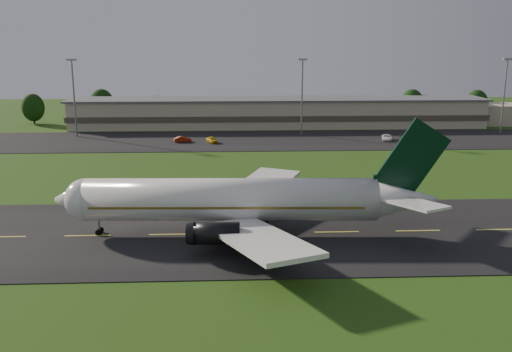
{
  "coord_description": "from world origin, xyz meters",
  "views": [
    {
      "loc": [
        -14.06,
        -71.86,
        25.18
      ],
      "look_at": [
        -10.49,
        8.0,
        6.0
      ],
      "focal_mm": 40.0,
      "sensor_mm": 36.0,
      "label": 1
    }
  ],
  "objects_px": {
    "light_mast_west": "(73,88)",
    "service_vehicle_b": "(182,139)",
    "service_vehicle_c": "(387,138)",
    "airliner": "(238,200)",
    "terminal": "(300,113)",
    "light_mast_east": "(505,87)",
    "service_vehicle_d": "(424,136)",
    "light_mast_centre": "(302,88)",
    "service_vehicle_a": "(212,140)"
  },
  "relations": [
    {
      "from": "terminal",
      "to": "light_mast_east",
      "type": "height_order",
      "value": "light_mast_east"
    },
    {
      "from": "light_mast_centre",
      "to": "service_vehicle_b",
      "type": "distance_m",
      "value": 34.9
    },
    {
      "from": "light_mast_centre",
      "to": "service_vehicle_c",
      "type": "height_order",
      "value": "light_mast_centre"
    },
    {
      "from": "airliner",
      "to": "light_mast_west",
      "type": "distance_m",
      "value": 90.63
    },
    {
      "from": "airliner",
      "to": "terminal",
      "type": "bearing_deg",
      "value": 80.79
    },
    {
      "from": "light_mast_west",
      "to": "light_mast_east",
      "type": "relative_size",
      "value": 1.0
    },
    {
      "from": "service_vehicle_c",
      "to": "airliner",
      "type": "bearing_deg",
      "value": -106.88
    },
    {
      "from": "light_mast_west",
      "to": "service_vehicle_b",
      "type": "xyz_separation_m",
      "value": [
        28.78,
        -10.04,
        -11.93
      ]
    },
    {
      "from": "airliner",
      "to": "light_mast_east",
      "type": "relative_size",
      "value": 2.52
    },
    {
      "from": "light_mast_west",
      "to": "service_vehicle_c",
      "type": "distance_m",
      "value": 82.28
    },
    {
      "from": "terminal",
      "to": "light_mast_centre",
      "type": "xyz_separation_m",
      "value": [
        -1.4,
        -16.18,
        8.75
      ]
    },
    {
      "from": "airliner",
      "to": "light_mast_west",
      "type": "bearing_deg",
      "value": 119.88
    },
    {
      "from": "light_mast_east",
      "to": "service_vehicle_c",
      "type": "distance_m",
      "value": 37.53
    },
    {
      "from": "airliner",
      "to": "light_mast_centre",
      "type": "height_order",
      "value": "light_mast_centre"
    },
    {
      "from": "service_vehicle_d",
      "to": "airliner",
      "type": "bearing_deg",
      "value": 179.35
    },
    {
      "from": "light_mast_east",
      "to": "service_vehicle_b",
      "type": "distance_m",
      "value": 87.62
    },
    {
      "from": "terminal",
      "to": "light_mast_west",
      "type": "xyz_separation_m",
      "value": [
        -61.4,
        -16.18,
        8.75
      ]
    },
    {
      "from": "airliner",
      "to": "service_vehicle_c",
      "type": "height_order",
      "value": "airliner"
    },
    {
      "from": "service_vehicle_b",
      "to": "service_vehicle_c",
      "type": "distance_m",
      "value": 52.04
    },
    {
      "from": "light_mast_centre",
      "to": "service_vehicle_a",
      "type": "height_order",
      "value": "light_mast_centre"
    },
    {
      "from": "light_mast_west",
      "to": "service_vehicle_b",
      "type": "bearing_deg",
      "value": -19.24
    },
    {
      "from": "light_mast_west",
      "to": "service_vehicle_c",
      "type": "relative_size",
      "value": 3.86
    },
    {
      "from": "airliner",
      "to": "terminal",
      "type": "height_order",
      "value": "airliner"
    },
    {
      "from": "light_mast_west",
      "to": "service_vehicle_a",
      "type": "xyz_separation_m",
      "value": [
        36.23,
        -11.27,
        -11.89
      ]
    },
    {
      "from": "airliner",
      "to": "terminal",
      "type": "xyz_separation_m",
      "value": [
        19.66,
        96.22,
        -0.67
      ]
    },
    {
      "from": "service_vehicle_b",
      "to": "service_vehicle_d",
      "type": "distance_m",
      "value": 62.55
    },
    {
      "from": "terminal",
      "to": "service_vehicle_a",
      "type": "height_order",
      "value": "terminal"
    },
    {
      "from": "light_mast_centre",
      "to": "service_vehicle_c",
      "type": "xyz_separation_m",
      "value": [
        20.81,
        -9.9,
        -11.91
      ]
    },
    {
      "from": "airliner",
      "to": "terminal",
      "type": "distance_m",
      "value": 98.21
    },
    {
      "from": "service_vehicle_d",
      "to": "light_mast_east",
      "type": "bearing_deg",
      "value": -38.71
    },
    {
      "from": "light_mast_west",
      "to": "service_vehicle_d",
      "type": "relative_size",
      "value": 3.9
    },
    {
      "from": "terminal",
      "to": "light_mast_centre",
      "type": "bearing_deg",
      "value": -94.95
    },
    {
      "from": "light_mast_centre",
      "to": "light_mast_east",
      "type": "xyz_separation_m",
      "value": [
        55.0,
        0.0,
        0.0
      ]
    },
    {
      "from": "light_mast_west",
      "to": "light_mast_east",
      "type": "xyz_separation_m",
      "value": [
        115.0,
        0.0,
        0.0
      ]
    },
    {
      "from": "service_vehicle_a",
      "to": "light_mast_west",
      "type": "bearing_deg",
      "value": 137.98
    },
    {
      "from": "terminal",
      "to": "service_vehicle_c",
      "type": "xyz_separation_m",
      "value": [
        19.41,
        -26.09,
        -3.16
      ]
    },
    {
      "from": "terminal",
      "to": "light_mast_west",
      "type": "distance_m",
      "value": 64.1
    },
    {
      "from": "terminal",
      "to": "service_vehicle_d",
      "type": "relative_size",
      "value": 27.82
    },
    {
      "from": "light_mast_east",
      "to": "service_vehicle_c",
      "type": "relative_size",
      "value": 3.86
    },
    {
      "from": "service_vehicle_b",
      "to": "terminal",
      "type": "bearing_deg",
      "value": -65.8
    },
    {
      "from": "terminal",
      "to": "service_vehicle_b",
      "type": "bearing_deg",
      "value": -141.21
    },
    {
      "from": "terminal",
      "to": "service_vehicle_d",
      "type": "distance_m",
      "value": 38.27
    },
    {
      "from": "light_mast_east",
      "to": "service_vehicle_b",
      "type": "xyz_separation_m",
      "value": [
        -86.22,
        -10.04,
        -11.93
      ]
    },
    {
      "from": "service_vehicle_b",
      "to": "service_vehicle_a",
      "type": "bearing_deg",
      "value": -113.91
    },
    {
      "from": "airliner",
      "to": "light_mast_centre",
      "type": "relative_size",
      "value": 2.52
    },
    {
      "from": "light_mast_east",
      "to": "service_vehicle_d",
      "type": "distance_m",
      "value": 27.58
    },
    {
      "from": "service_vehicle_c",
      "to": "light_mast_west",
      "type": "bearing_deg",
      "value": -174.75
    },
    {
      "from": "light_mast_centre",
      "to": "light_mast_east",
      "type": "relative_size",
      "value": 1.0
    },
    {
      "from": "airliner",
      "to": "light_mast_east",
      "type": "bearing_deg",
      "value": 49.87
    },
    {
      "from": "service_vehicle_a",
      "to": "service_vehicle_c",
      "type": "distance_m",
      "value": 44.61
    }
  ]
}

